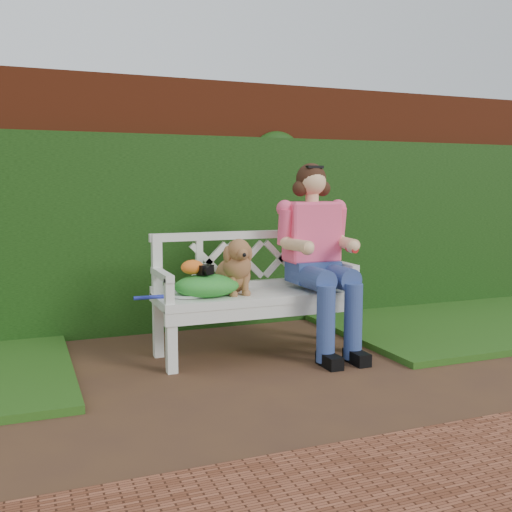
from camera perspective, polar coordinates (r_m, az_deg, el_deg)
name	(u,v)px	position (r m, az deg, el deg)	size (l,w,h in m)	color
ground	(261,385)	(3.92, 0.47, -12.16)	(60.00, 60.00, 0.00)	#42291E
brick_wall	(183,204)	(5.52, -6.97, 4.91)	(10.00, 0.30, 2.20)	maroon
ivy_hedge	(190,233)	(5.32, -6.33, 2.15)	(10.00, 0.18, 1.70)	#204C14
grass_right	(464,321)	(5.90, 19.22, -5.85)	(2.60, 2.00, 0.05)	#1D4411
brick_paving	(413,506)	(2.63, 14.76, -22.02)	(4.00, 1.20, 0.03)	brown
garden_bench	(256,323)	(4.53, 0.00, -6.42)	(1.58, 0.60, 0.48)	white
seated_woman	(314,258)	(4.62, 5.58, -0.17)	(0.61, 0.81, 1.44)	#D03568
dog	(234,265)	(4.40, -2.09, -0.88)	(0.28, 0.38, 0.42)	brown
tennis_racket	(187,295)	(4.31, -6.59, -3.68)	(0.59, 0.25, 0.03)	beige
green_bag	(207,285)	(4.31, -4.70, -2.77)	(0.47, 0.37, 0.16)	green
camera_item	(205,270)	(4.27, -4.88, -1.30)	(0.10, 0.08, 0.07)	black
baseball_glove	(192,267)	(4.28, -6.08, -1.06)	(0.16, 0.12, 0.10)	orange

